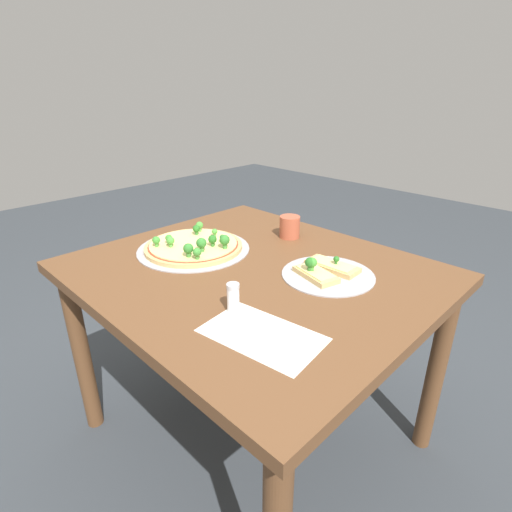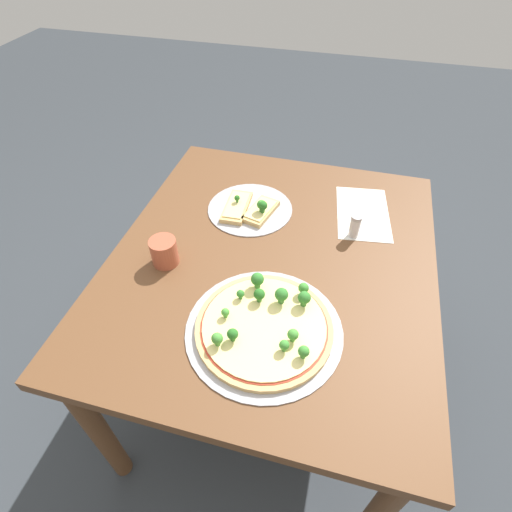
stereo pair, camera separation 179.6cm
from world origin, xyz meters
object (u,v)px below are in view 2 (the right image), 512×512
object	(u,v)px
drinking_cup	(164,252)
condiment_shaker	(355,226)
pizza_tray_slice	(250,208)
dining_table	(272,277)
pizza_tray_whole	(265,326)

from	to	relation	value
drinking_cup	condiment_shaker	world-z (taller)	drinking_cup
pizza_tray_slice	dining_table	bearing A→B (deg)	32.84
dining_table	pizza_tray_slice	world-z (taller)	pizza_tray_slice
pizza_tray_whole	condiment_shaker	size ratio (longest dim) A/B	4.89
pizza_tray_slice	condiment_shaker	size ratio (longest dim) A/B	3.52
pizza_tray_whole	pizza_tray_slice	xyz separation A→B (m)	(-0.45, -0.16, -0.00)
dining_table	pizza_tray_slice	size ratio (longest dim) A/B	3.82
pizza_tray_whole	condiment_shaker	world-z (taller)	condiment_shaker
dining_table	pizza_tray_slice	xyz separation A→B (m)	(-0.19, -0.12, 0.10)
dining_table	condiment_shaker	xyz separation A→B (m)	(-0.15, 0.22, 0.13)
pizza_tray_slice	condiment_shaker	distance (m)	0.35
pizza_tray_whole	drinking_cup	distance (m)	0.37
dining_table	drinking_cup	xyz separation A→B (m)	(0.10, -0.30, 0.13)
pizza_tray_whole	pizza_tray_slice	world-z (taller)	pizza_tray_whole
drinking_cup	pizza_tray_slice	bearing A→B (deg)	149.37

